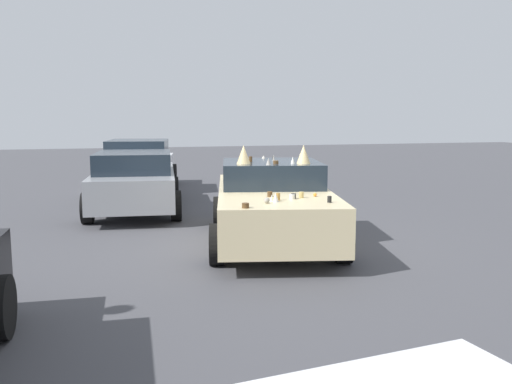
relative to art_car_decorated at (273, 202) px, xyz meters
The scene contains 4 objects.
ground_plane 0.70m from the art_car_decorated, 167.26° to the left, with size 60.00×60.00×0.00m, color #47474C.
art_car_decorated is the anchor object (origin of this frame).
parked_sedan_behind_right 7.58m from the art_car_decorated, 13.39° to the left, with size 4.42×2.56×1.50m.
parked_sedan_behind_left 4.28m from the art_car_decorated, 29.37° to the left, with size 4.43×2.36×1.39m.
Camera 1 is at (-8.74, 2.79, 2.17)m, focal length 38.06 mm.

